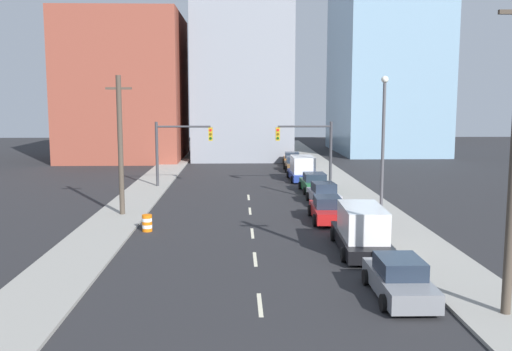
% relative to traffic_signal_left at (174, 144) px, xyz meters
% --- Properties ---
extents(sidewalk_left, '(3.26, 89.31, 0.14)m').
position_rel_traffic_signal_left_xyz_m(sidewalk_left, '(-2.18, 8.17, -3.55)').
color(sidewalk_left, gray).
rests_on(sidewalk_left, ground).
extents(sidewalk_right, '(3.26, 89.31, 0.14)m').
position_rel_traffic_signal_left_xyz_m(sidewalk_right, '(14.32, 8.17, -3.55)').
color(sidewalk_right, gray).
rests_on(sidewalk_right, ground).
extents(lane_stripe_at_9m, '(0.16, 2.40, 0.01)m').
position_rel_traffic_signal_left_xyz_m(lane_stripe_at_9m, '(6.07, -27.82, -3.62)').
color(lane_stripe_at_9m, beige).
rests_on(lane_stripe_at_9m, ground).
extents(lane_stripe_at_15m, '(0.16, 2.40, 0.01)m').
position_rel_traffic_signal_left_xyz_m(lane_stripe_at_15m, '(6.07, -21.92, -3.62)').
color(lane_stripe_at_15m, beige).
rests_on(lane_stripe_at_15m, ground).
extents(lane_stripe_at_20m, '(0.16, 2.40, 0.01)m').
position_rel_traffic_signal_left_xyz_m(lane_stripe_at_20m, '(6.07, -16.77, -3.62)').
color(lane_stripe_at_20m, beige).
rests_on(lane_stripe_at_20m, ground).
extents(lane_stripe_at_26m, '(0.16, 2.40, 0.01)m').
position_rel_traffic_signal_left_xyz_m(lane_stripe_at_26m, '(6.07, -10.42, -3.62)').
color(lane_stripe_at_26m, beige).
rests_on(lane_stripe_at_26m, ground).
extents(lane_stripe_at_31m, '(0.16, 2.40, 0.01)m').
position_rel_traffic_signal_left_xyz_m(lane_stripe_at_31m, '(6.07, -5.15, -3.62)').
color(lane_stripe_at_31m, beige).
rests_on(lane_stripe_at_31m, ground).
extents(building_brick_left, '(14.00, 16.00, 17.56)m').
position_rel_traffic_signal_left_xyz_m(building_brick_left, '(-8.52, 23.91, 5.16)').
color(building_brick_left, brown).
rests_on(building_brick_left, ground).
extents(building_office_center, '(12.00, 20.00, 29.44)m').
position_rel_traffic_signal_left_xyz_m(building_office_center, '(5.80, 27.91, 11.10)').
color(building_office_center, gray).
rests_on(building_office_center, ground).
extents(building_glass_right, '(13.00, 20.00, 30.53)m').
position_rel_traffic_signal_left_xyz_m(building_glass_right, '(25.59, 31.91, 11.64)').
color(building_glass_right, '#7A9EB7').
rests_on(building_glass_right, ground).
extents(traffic_signal_left, '(4.77, 0.35, 5.50)m').
position_rel_traffic_signal_left_xyz_m(traffic_signal_left, '(0.00, 0.00, 0.00)').
color(traffic_signal_left, '#38383D').
rests_on(traffic_signal_left, ground).
extents(traffic_signal_right, '(4.77, 0.35, 5.50)m').
position_rel_traffic_signal_left_xyz_m(traffic_signal_right, '(11.62, 0.00, 0.00)').
color(traffic_signal_right, '#38383D').
rests_on(traffic_signal_right, ground).
extents(utility_pole_left_mid, '(1.60, 0.32, 8.82)m').
position_rel_traffic_signal_left_xyz_m(utility_pole_left_mid, '(-2.04, -11.84, 0.91)').
color(utility_pole_left_mid, '#473D33').
rests_on(utility_pole_left_mid, ground).
extents(traffic_barrel, '(0.56, 0.56, 0.95)m').
position_rel_traffic_signal_left_xyz_m(traffic_barrel, '(0.19, -16.11, -3.15)').
color(traffic_barrel, orange).
rests_on(traffic_barrel, ground).
extents(street_lamp, '(0.44, 0.44, 8.78)m').
position_rel_traffic_signal_left_xyz_m(street_lamp, '(14.38, -12.21, 1.44)').
color(street_lamp, '#4C4C51').
rests_on(street_lamp, ground).
extents(sedan_gray, '(2.10, 4.69, 1.51)m').
position_rel_traffic_signal_left_xyz_m(sedan_gray, '(11.30, -27.17, -2.94)').
color(sedan_gray, slate).
rests_on(sedan_gray, ground).
extents(box_truck_black, '(2.64, 6.41, 2.25)m').
position_rel_traffic_signal_left_xyz_m(box_truck_black, '(11.28, -20.73, -2.56)').
color(box_truck_black, black).
rests_on(box_truck_black, ground).
extents(sedan_red, '(2.12, 4.84, 1.50)m').
position_rel_traffic_signal_left_xyz_m(sedan_red, '(10.71, -13.64, -2.93)').
color(sedan_red, red).
rests_on(sedan_red, ground).
extents(sedan_silver, '(2.17, 4.44, 1.52)m').
position_rel_traffic_signal_left_xyz_m(sedan_silver, '(11.33, -7.99, -2.94)').
color(sedan_silver, '#B2B2BC').
rests_on(sedan_silver, ground).
extents(sedan_green, '(2.22, 4.64, 1.51)m').
position_rel_traffic_signal_left_xyz_m(sedan_green, '(11.39, -2.67, -2.94)').
color(sedan_green, '#1E6033').
rests_on(sedan_green, ground).
extents(box_truck_blue, '(2.54, 5.52, 2.23)m').
position_rel_traffic_signal_left_xyz_m(box_truck_blue, '(11.13, 3.66, -2.58)').
color(box_truck_blue, navy).
rests_on(box_truck_blue, ground).
extents(sedan_brown, '(2.15, 4.37, 1.51)m').
position_rel_traffic_signal_left_xyz_m(sedan_brown, '(11.10, 10.68, -2.93)').
color(sedan_brown, brown).
rests_on(sedan_brown, ground).
extents(sedan_orange, '(2.21, 4.60, 1.45)m').
position_rel_traffic_signal_left_xyz_m(sedan_orange, '(11.33, 15.88, -2.96)').
color(sedan_orange, orange).
rests_on(sedan_orange, ground).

